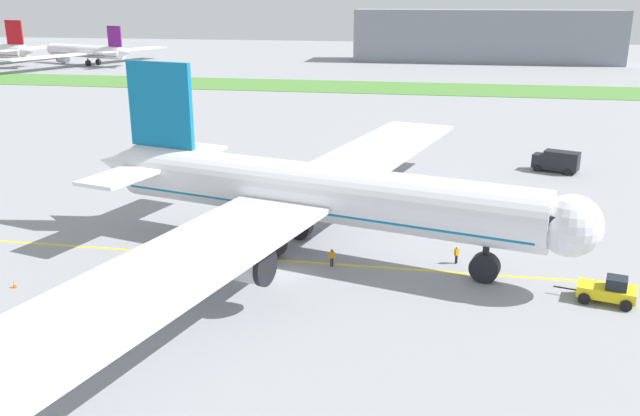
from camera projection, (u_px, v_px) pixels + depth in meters
name	position (u px, v px, depth m)	size (l,w,h in m)	color
ground_plane	(284.00, 275.00, 58.32)	(600.00, 600.00, 0.00)	gray
apron_taxi_line	(292.00, 261.00, 61.24)	(280.00, 0.36, 0.01)	yellow
grass_median_strip	(393.00, 88.00, 174.08)	(320.00, 24.00, 0.10)	#4C8438
airliner_foreground	(311.00, 193.00, 61.85)	(49.14, 78.63, 16.97)	white
pushback_tug	(608.00, 291.00, 52.80)	(6.18, 3.34, 2.20)	yellow
ground_crew_wingwalker_port	(332.00, 256.00, 59.81)	(0.47, 0.47, 1.63)	black
ground_crew_marshaller_front	(457.00, 253.00, 60.45)	(0.46, 0.49, 1.65)	black
traffic_cone_near_nose	(14.00, 284.00, 55.68)	(0.36, 0.36, 0.58)	#F2590C
service_truck_baggage_loader	(557.00, 161.00, 91.48)	(6.36, 4.21, 2.93)	black
parked_airliner_far_centre	(88.00, 52.00, 228.21)	(38.76, 62.79, 13.33)	white
terminal_building	(486.00, 36.00, 238.07)	(91.55, 20.00, 18.00)	gray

